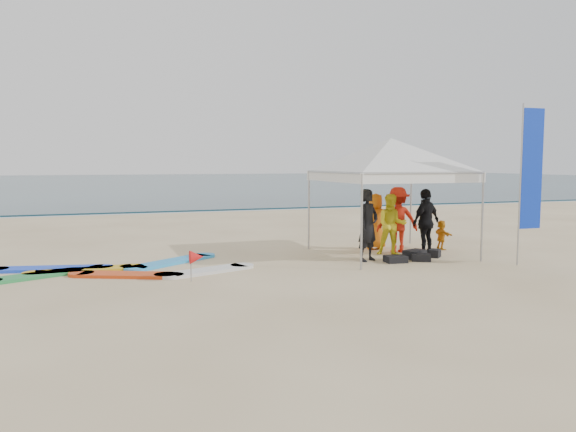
# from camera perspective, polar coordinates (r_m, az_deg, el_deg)

# --- Properties ---
(ground) EXTENTS (120.00, 120.00, 0.00)m
(ground) POSITION_cam_1_polar(r_m,az_deg,el_deg) (10.35, -0.47, -8.11)
(ground) COLOR beige
(ground) RESTS_ON ground
(ocean) EXTENTS (160.00, 84.00, 0.08)m
(ocean) POSITION_cam_1_polar(r_m,az_deg,el_deg) (69.64, -16.53, 3.29)
(ocean) COLOR #0C2633
(ocean) RESTS_ON ground
(shoreline_foam) EXTENTS (160.00, 1.20, 0.01)m
(shoreline_foam) POSITION_cam_1_polar(r_m,az_deg,el_deg) (28.02, -12.49, 0.38)
(shoreline_foam) COLOR silver
(shoreline_foam) RESTS_ON ground
(person_black_a) EXTENTS (0.77, 0.67, 1.78)m
(person_black_a) POSITION_cam_1_polar(r_m,az_deg,el_deg) (13.94, 8.14, -0.93)
(person_black_a) COLOR black
(person_black_a) RESTS_ON ground
(person_yellow) EXTENTS (0.96, 0.87, 1.61)m
(person_yellow) POSITION_cam_1_polar(r_m,az_deg,el_deg) (14.91, 10.50, -0.88)
(person_yellow) COLOR yellow
(person_yellow) RESTS_ON ground
(person_orange_a) EXTENTS (1.26, 0.89, 1.77)m
(person_orange_a) POSITION_cam_1_polar(r_m,az_deg,el_deg) (15.44, 11.07, -0.37)
(person_orange_a) COLOR red
(person_orange_a) RESTS_ON ground
(person_black_b) EXTENTS (1.11, 0.77, 1.74)m
(person_black_b) POSITION_cam_1_polar(r_m,az_deg,el_deg) (15.16, 13.83, -0.58)
(person_black_b) COLOR black
(person_black_b) RESTS_ON ground
(person_orange_b) EXTENTS (0.86, 0.66, 1.57)m
(person_orange_b) POSITION_cam_1_polar(r_m,az_deg,el_deg) (15.85, 8.86, -0.55)
(person_orange_b) COLOR orange
(person_orange_b) RESTS_ON ground
(person_seated) EXTENTS (0.27, 0.77, 0.82)m
(person_seated) POSITION_cam_1_polar(r_m,az_deg,el_deg) (16.24, 15.32, -1.86)
(person_seated) COLOR orange
(person_seated) RESTS_ON ground
(canopy_tent) EXTENTS (4.63, 4.63, 3.49)m
(canopy_tent) POSITION_cam_1_polar(r_m,az_deg,el_deg) (14.89, 10.42, 7.75)
(canopy_tent) COLOR #A5A5A8
(canopy_tent) RESTS_ON ground
(feather_flag) EXTENTS (0.64, 0.04, 3.80)m
(feather_flag) POSITION_cam_1_polar(r_m,az_deg,el_deg) (14.38, 23.42, 4.25)
(feather_flag) COLOR #A5A5A8
(feather_flag) RESTS_ON ground
(marker_pennant) EXTENTS (0.28, 0.28, 0.64)m
(marker_pennant) POSITION_cam_1_polar(r_m,az_deg,el_deg) (11.67, -9.27, -4.14)
(marker_pennant) COLOR #A5A5A8
(marker_pennant) RESTS_ON ground
(gear_pile) EXTENTS (1.82, 0.86, 0.22)m
(gear_pile) POSITION_cam_1_polar(r_m,az_deg,el_deg) (14.40, 12.70, -3.99)
(gear_pile) COLOR black
(gear_pile) RESTS_ON ground
(surfboard_spread) EXTENTS (5.46, 2.82, 0.07)m
(surfboard_spread) POSITION_cam_1_polar(r_m,az_deg,el_deg) (13.19, -17.37, -5.25)
(surfboard_spread) COLOR #2A96E2
(surfboard_spread) RESTS_ON ground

